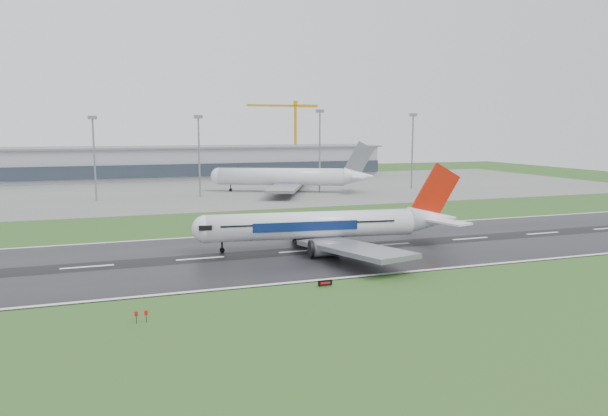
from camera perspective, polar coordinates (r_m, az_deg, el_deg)
name	(u,v)px	position (r m, az deg, el deg)	size (l,w,h in m)	color
ground	(200,259)	(109.25, -10.36, -5.05)	(520.00, 520.00, 0.00)	#284F1D
runway	(200,259)	(109.24, -10.36, -5.02)	(400.00, 45.00, 0.10)	black
apron	(151,191)	(232.14, -15.14, 1.64)	(400.00, 130.00, 0.08)	slate
terminal	(141,164)	(291.25, -16.06, 4.30)	(240.00, 36.00, 15.00)	gray
main_airliner	(331,208)	(115.83, 2.68, -0.01)	(55.68, 53.03, 16.44)	white
parked_airliner	(288,167)	(220.80, -1.60, 4.08)	(64.65, 60.19, 18.95)	white
tower_crane	(295,137)	(321.66, -0.86, 7.17)	(40.47, 2.21, 40.29)	orange
runway_sign	(325,283)	(89.03, 2.13, -7.55)	(2.30, 0.26, 1.04)	black
floodmast_2	(94,160)	(205.63, -20.28, 4.50)	(0.64, 0.64, 27.55)	gray
floodmast_3	(199,158)	(207.99, -10.47, 4.96)	(0.64, 0.64, 28.06)	gray
floodmast_4	(320,153)	(219.76, 1.59, 5.56)	(0.64, 0.64, 30.55)	gray
floodmast_5	(412,153)	(237.14, 10.81, 5.46)	(0.64, 0.64, 29.47)	gray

